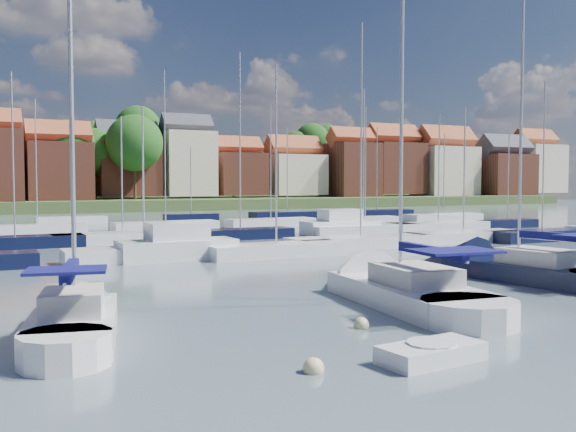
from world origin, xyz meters
TOP-DOWN VIEW (x-y plane):
  - ground at (0.00, 40.00)m, footprint 260.00×260.00m
  - sailboat_left at (-13.65, 3.19)m, footprint 4.29×9.30m
  - sailboat_centre at (-1.53, 3.84)m, footprint 4.58×12.46m
  - sailboat_navy at (6.84, 6.09)m, footprint 4.84×12.73m
  - tender at (-5.98, -4.30)m, footprint 2.94×1.58m
  - buoy_b at (-9.13, -3.71)m, footprint 0.53×0.53m
  - buoy_c at (-5.43, -0.21)m, footprint 0.49×0.49m
  - buoy_e at (3.23, 7.32)m, footprint 0.44×0.44m
  - marina_field at (1.91, 35.15)m, footprint 79.62×41.41m
  - far_shore_town at (2.23, 132.67)m, footprint 212.46×90.00m

SIDE VIEW (x-z plane):
  - ground at x=0.00m, z-range 0.00..0.00m
  - buoy_b at x=-9.13m, z-range -0.27..0.27m
  - buoy_c at x=-5.43m, z-range -0.24..0.24m
  - buoy_e at x=3.23m, z-range -0.22..0.22m
  - tender at x=-5.98m, z-range -0.07..0.54m
  - sailboat_navy at x=6.84m, z-range -8.23..8.93m
  - sailboat_centre at x=-1.53m, z-range -7.91..8.61m
  - sailboat_left at x=-13.65m, z-range -5.81..6.54m
  - marina_field at x=1.91m, z-range -7.53..8.40m
  - far_shore_town at x=2.23m, z-range -6.53..15.74m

